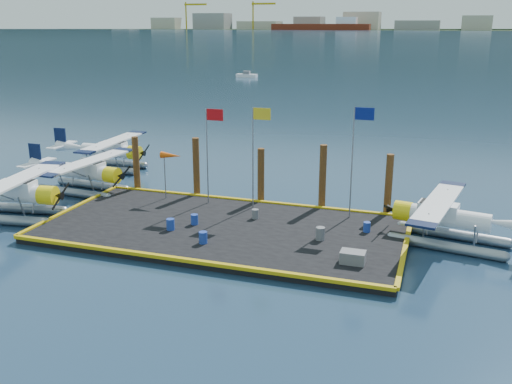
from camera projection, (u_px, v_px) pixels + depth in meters
ground at (223, 233)px, 32.20m from camera, size 4000.00×4000.00×0.00m
dock at (223, 230)px, 32.15m from camera, size 20.00×10.00×0.40m
dock_bumpers at (223, 225)px, 32.06m from camera, size 20.25×10.25×0.18m
seaplane_a at (12, 196)px, 34.15m from camera, size 8.53×9.38×3.31m
seaplane_b at (86, 174)px, 39.36m from camera, size 8.04×8.87×3.14m
seaplane_c at (110, 153)px, 45.68m from camera, size 8.07×8.89×3.17m
seaplane_d at (444, 220)px, 30.24m from camera, size 8.08×8.84×3.13m
drum_0 at (194, 219)px, 32.33m from camera, size 0.42×0.42×0.59m
drum_1 at (203, 237)px, 29.57m from camera, size 0.44×0.44×0.62m
drum_2 at (320, 233)px, 30.03m from camera, size 0.49×0.49×0.69m
drum_3 at (170, 224)px, 31.48m from camera, size 0.45×0.45×0.63m
drum_4 at (367, 227)px, 31.18m from camera, size 0.39×0.39×0.56m
drum_5 at (255, 214)px, 33.30m from camera, size 0.40×0.40×0.56m
crate at (353, 257)px, 27.13m from camera, size 1.18×0.79×0.59m
flagpole_red at (210, 141)px, 35.09m from camera, size 1.14×0.08×6.00m
flagpole_yellow at (256, 142)px, 34.16m from camera, size 1.14×0.08×6.20m
flagpole_blue at (356, 146)px, 32.30m from camera, size 1.14×0.08×6.50m
windsock at (171, 157)px, 36.25m from camera, size 1.40×0.44×3.12m
piling_0 at (136, 165)px, 39.11m from camera, size 0.44×0.44×4.00m
piling_1 at (196, 169)px, 37.72m from camera, size 0.44×0.44×4.20m
piling_2 at (261, 178)px, 36.42m from camera, size 0.44×0.44×3.80m
piling_3 at (323, 179)px, 35.14m from camera, size 0.44×0.44×4.30m
piling_4 at (388, 187)px, 33.98m from camera, size 0.44×0.44×4.00m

